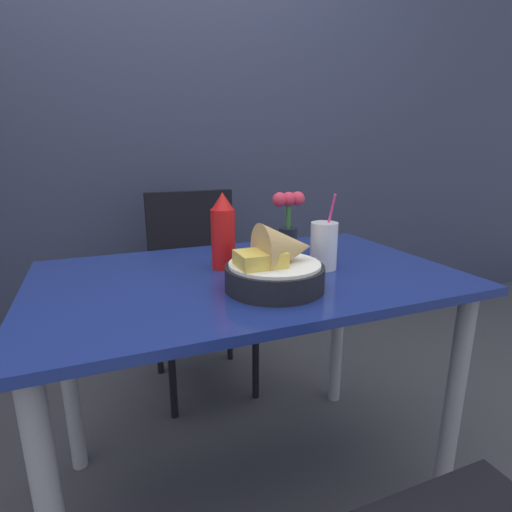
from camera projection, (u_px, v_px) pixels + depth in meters
name	position (u px, v px, depth m)	size (l,w,h in m)	color
ground_plane	(249.00, 484.00, 1.32)	(12.00, 12.00, 0.00)	#38383D
wall_window	(166.00, 101.00, 1.99)	(7.00, 0.06, 2.60)	#2D334C
dining_table	(248.00, 309.00, 1.15)	(1.15, 0.71, 0.73)	navy
chair_far_window	(197.00, 273.00, 1.83)	(0.40, 0.40, 0.88)	black
food_basket	(278.00, 265.00, 0.99)	(0.25, 0.25, 0.17)	black
ketchup_bottle	(223.00, 232.00, 1.15)	(0.07, 0.07, 0.22)	red
drink_cup	(324.00, 247.00, 1.15)	(0.08, 0.08, 0.22)	silver
flower_vase	(288.00, 222.00, 1.28)	(0.11, 0.06, 0.21)	black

